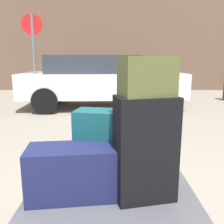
{
  "coord_description": "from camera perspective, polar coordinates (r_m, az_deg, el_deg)",
  "views": [
    {
      "loc": [
        0.01,
        -1.56,
        1.27
      ],
      "look_at": [
        0.0,
        1.2,
        0.69
      ],
      "focal_mm": 38.81,
      "sensor_mm": 36.0,
      "label": 1
    }
  ],
  "objects": [
    {
      "name": "no_parking_sign",
      "position": [
        6.56,
        -17.81,
        13.25
      ],
      "size": [
        0.49,
        0.15,
        2.41
      ],
      "color": "slate",
      "rests_on": "ground_plane"
    },
    {
      "name": "duffel_bag_olive_topmost_pile",
      "position": [
        1.56,
        8.41,
        8.25
      ],
      "size": [
        0.38,
        0.3,
        0.25
      ],
      "primitive_type": "cube",
      "rotation": [
        0.0,
        0.0,
        0.29
      ],
      "color": "#4C5128",
      "rests_on": "suitcase_black_rear_left"
    },
    {
      "name": "duffel_bag_navy_front_left",
      "position": [
        1.75,
        -8.22,
        -13.65
      ],
      "size": [
        0.7,
        0.37,
        0.36
      ],
      "primitive_type": "cube",
      "rotation": [
        0.0,
        0.0,
        0.12
      ],
      "color": "#191E47",
      "rests_on": "luggage_cart"
    },
    {
      "name": "bollard_kerb_near",
      "position": [
        8.3,
        16.37,
        5.07
      ],
      "size": [
        0.27,
        0.27,
        0.71
      ],
      "primitive_type": "cylinder",
      "color": "#383838",
      "rests_on": "ground_plane"
    },
    {
      "name": "suitcase_black_rear_left",
      "position": [
        1.66,
        7.91,
        -8.49
      ],
      "size": [
        0.44,
        0.32,
        0.71
      ],
      "primitive_type": "cube",
      "rotation": [
        0.0,
        0.0,
        0.21
      ],
      "color": "black",
      "rests_on": "luggage_cart"
    },
    {
      "name": "parked_car",
      "position": [
        6.75,
        -2.49,
        7.54
      ],
      "size": [
        4.36,
        2.04,
        1.42
      ],
      "color": "silver",
      "rests_on": "ground_plane"
    },
    {
      "name": "suitcase_teal_stacked_top",
      "position": [
        1.91,
        -2.5,
        -7.96
      ],
      "size": [
        0.42,
        0.3,
        0.57
      ],
      "primitive_type": "cube",
      "rotation": [
        0.0,
        0.0,
        -0.19
      ],
      "color": "#144C51",
      "rests_on": "luggage_cart"
    },
    {
      "name": "luggage_cart",
      "position": [
        1.86,
        -0.1,
        -20.87
      ],
      "size": [
        1.2,
        0.74,
        0.34
      ],
      "color": "#4C4C51",
      "rests_on": "ground_plane"
    }
  ]
}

